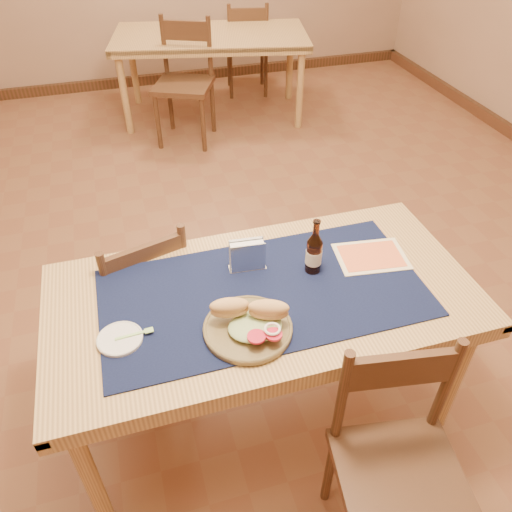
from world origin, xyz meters
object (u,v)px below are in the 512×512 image
object	(u,v)px
beer_bottle	(314,253)
napkin_holder	(247,256)
back_table	(211,43)
main_table	(263,308)
chair_main_far	(143,294)
chair_main_near	(398,465)
sandwich_plate	(250,323)

from	to	relation	value
beer_bottle	napkin_holder	world-z (taller)	beer_bottle
napkin_holder	back_table	bearing A→B (deg)	80.26
napkin_holder	main_table	bearing A→B (deg)	-82.04
back_table	chair_main_far	xyz separation A→B (m)	(-0.96, -2.84, -0.22)
back_table	napkin_holder	world-z (taller)	napkin_holder
main_table	chair_main_near	size ratio (longest dim) A/B	1.80
sandwich_plate	beer_bottle	world-z (taller)	beer_bottle
chair_main_near	beer_bottle	xyz separation A→B (m)	(-0.06, 0.69, 0.38)
back_table	sandwich_plate	xyz separation A→B (m)	(-0.62, -3.46, 0.12)
main_table	back_table	world-z (taller)	same
beer_bottle	sandwich_plate	bearing A→B (deg)	-144.14
main_table	napkin_holder	bearing A→B (deg)	97.96
chair_main_far	main_table	bearing A→B (deg)	-45.82
main_table	back_table	size ratio (longest dim) A/B	0.87
main_table	back_table	distance (m)	3.34
chair_main_far	beer_bottle	bearing A→B (deg)	-30.51
back_table	sandwich_plate	world-z (taller)	sandwich_plate
main_table	sandwich_plate	distance (m)	0.23
chair_main_near	sandwich_plate	xyz separation A→B (m)	(-0.38, 0.46, 0.33)
chair_main_near	beer_bottle	size ratio (longest dim) A/B	3.76
main_table	chair_main_far	xyz separation A→B (m)	(-0.44, 0.45, -0.22)
chair_main_near	sandwich_plate	size ratio (longest dim) A/B	2.88
beer_bottle	napkin_holder	size ratio (longest dim) A/B	1.58
sandwich_plate	napkin_holder	distance (m)	0.33
beer_bottle	napkin_holder	bearing A→B (deg)	160.62
main_table	chair_main_far	size ratio (longest dim) A/B	1.87
back_table	chair_main_near	distance (m)	3.93
main_table	back_table	bearing A→B (deg)	81.05
main_table	napkin_holder	distance (m)	0.21
napkin_holder	chair_main_far	bearing A→B (deg)	144.05
beer_bottle	napkin_holder	distance (m)	0.26
sandwich_plate	chair_main_near	bearing A→B (deg)	-50.41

